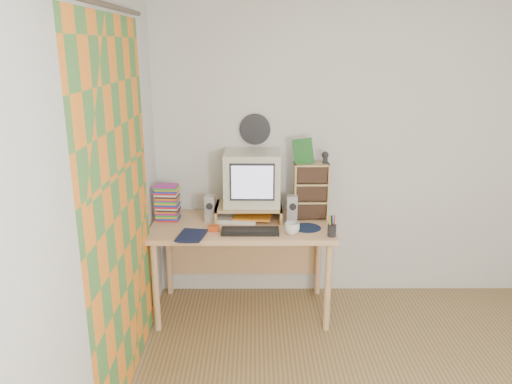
{
  "coord_description": "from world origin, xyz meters",
  "views": [
    {
      "loc": [
        -0.94,
        -2.26,
        2.08
      ],
      "look_at": [
        -0.92,
        1.33,
        1.02
      ],
      "focal_mm": 35.0,
      "sensor_mm": 36.0,
      "label": 1
    }
  ],
  "objects_px": {
    "crt_monitor": "(252,178)",
    "keyboard": "(250,231)",
    "desk": "(243,237)",
    "dvd_stack": "(168,205)",
    "cd_rack": "(311,191)",
    "mug": "(292,228)",
    "diary": "(179,233)"
  },
  "relations": [
    {
      "from": "crt_monitor",
      "to": "mug",
      "type": "xyz_separation_m",
      "value": [
        0.29,
        -0.37,
        -0.28
      ]
    },
    {
      "from": "crt_monitor",
      "to": "diary",
      "type": "distance_m",
      "value": 0.74
    },
    {
      "from": "desk",
      "to": "dvd_stack",
      "type": "height_order",
      "value": "dvd_stack"
    },
    {
      "from": "crt_monitor",
      "to": "dvd_stack",
      "type": "distance_m",
      "value": 0.7
    },
    {
      "from": "desk",
      "to": "diary",
      "type": "relative_size",
      "value": 6.23
    },
    {
      "from": "crt_monitor",
      "to": "dvd_stack",
      "type": "bearing_deg",
      "value": -174.62
    },
    {
      "from": "crt_monitor",
      "to": "cd_rack",
      "type": "distance_m",
      "value": 0.47
    },
    {
      "from": "cd_rack",
      "to": "mug",
      "type": "height_order",
      "value": "cd_rack"
    },
    {
      "from": "crt_monitor",
      "to": "cd_rack",
      "type": "height_order",
      "value": "crt_monitor"
    },
    {
      "from": "keyboard",
      "to": "cd_rack",
      "type": "bearing_deg",
      "value": 35.13
    },
    {
      "from": "cd_rack",
      "to": "desk",
      "type": "bearing_deg",
      "value": -174.69
    },
    {
      "from": "dvd_stack",
      "to": "mug",
      "type": "distance_m",
      "value": 1.01
    },
    {
      "from": "cd_rack",
      "to": "diary",
      "type": "distance_m",
      "value": 1.08
    },
    {
      "from": "desk",
      "to": "keyboard",
      "type": "height_order",
      "value": "keyboard"
    },
    {
      "from": "diary",
      "to": "keyboard",
      "type": "bearing_deg",
      "value": 15.92
    },
    {
      "from": "keyboard",
      "to": "diary",
      "type": "bearing_deg",
      "value": -172.32
    },
    {
      "from": "crt_monitor",
      "to": "keyboard",
      "type": "relative_size",
      "value": 1.03
    },
    {
      "from": "dvd_stack",
      "to": "keyboard",
      "type": "bearing_deg",
      "value": -20.52
    },
    {
      "from": "mug",
      "to": "diary",
      "type": "relative_size",
      "value": 0.5
    },
    {
      "from": "desk",
      "to": "crt_monitor",
      "type": "relative_size",
      "value": 3.21
    },
    {
      "from": "crt_monitor",
      "to": "keyboard",
      "type": "bearing_deg",
      "value": -91.57
    },
    {
      "from": "dvd_stack",
      "to": "mug",
      "type": "relative_size",
      "value": 2.21
    },
    {
      "from": "desk",
      "to": "cd_rack",
      "type": "relative_size",
      "value": 3.11
    },
    {
      "from": "crt_monitor",
      "to": "cd_rack",
      "type": "xyz_separation_m",
      "value": [
        0.46,
        -0.02,
        -0.1
      ]
    },
    {
      "from": "cd_rack",
      "to": "mug",
      "type": "xyz_separation_m",
      "value": [
        -0.17,
        -0.35,
        -0.18
      ]
    },
    {
      "from": "diary",
      "to": "dvd_stack",
      "type": "bearing_deg",
      "value": 119.94
    },
    {
      "from": "keyboard",
      "to": "diary",
      "type": "distance_m",
      "value": 0.52
    },
    {
      "from": "cd_rack",
      "to": "dvd_stack",
      "type": "bearing_deg",
      "value": -179.89
    },
    {
      "from": "crt_monitor",
      "to": "cd_rack",
      "type": "bearing_deg",
      "value": -2.01
    },
    {
      "from": "crt_monitor",
      "to": "diary",
      "type": "height_order",
      "value": "crt_monitor"
    },
    {
      "from": "dvd_stack",
      "to": "cd_rack",
      "type": "bearing_deg",
      "value": 5.49
    },
    {
      "from": "keyboard",
      "to": "mug",
      "type": "xyz_separation_m",
      "value": [
        0.31,
        -0.02,
        0.03
      ]
    }
  ]
}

